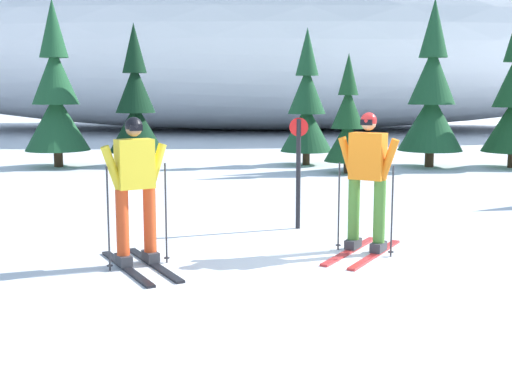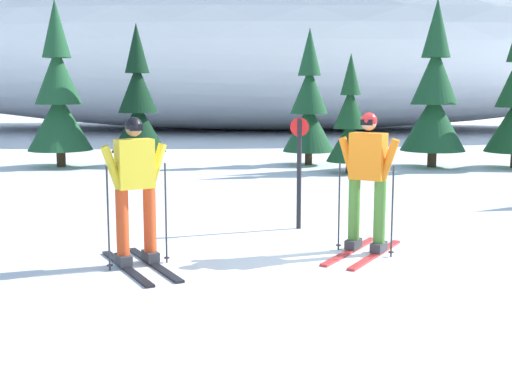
{
  "view_description": "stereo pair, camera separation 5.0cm",
  "coord_description": "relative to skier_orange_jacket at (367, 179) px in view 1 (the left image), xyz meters",
  "views": [
    {
      "loc": [
        -0.61,
        -7.39,
        2.06
      ],
      "look_at": [
        -0.75,
        0.36,
        0.95
      ],
      "focal_mm": 44.87,
      "sensor_mm": 36.0,
      "label": 1
    },
    {
      "loc": [
        -0.56,
        -7.39,
        2.06
      ],
      "look_at": [
        -0.75,
        0.36,
        0.95
      ],
      "focal_mm": 44.87,
      "sensor_mm": 36.0,
      "label": 2
    }
  ],
  "objects": [
    {
      "name": "pine_tree_left",
      "position": [
        -4.92,
        9.62,
        0.69
      ],
      "size": [
        1.52,
        1.52,
        3.92
      ],
      "color": "#47301E",
      "rests_on": "ground"
    },
    {
      "name": "pine_tree_far_left",
      "position": [
        -7.05,
        9.39,
        0.95
      ],
      "size": [
        1.75,
        1.75,
        4.54
      ],
      "color": "#47301E",
      "rests_on": "ground"
    },
    {
      "name": "pine_tree_center_right",
      "position": [
        3.2,
        9.53,
        0.95
      ],
      "size": [
        1.75,
        1.75,
        4.54
      ],
      "color": "#47301E",
      "rests_on": "ground"
    },
    {
      "name": "pine_tree_center",
      "position": [
        0.75,
        8.13,
        0.31
      ],
      "size": [
        1.16,
        1.16,
        3.02
      ],
      "color": "#47301E",
      "rests_on": "ground"
    },
    {
      "name": "skier_yellow_jacket",
      "position": [
        -2.82,
        -0.69,
        -0.02
      ],
      "size": [
        1.23,
        1.67,
        1.77
      ],
      "color": "black",
      "rests_on": "ground"
    },
    {
      "name": "ground_plane",
      "position": [
        -0.66,
        -0.7,
        -0.95
      ],
      "size": [
        120.0,
        120.0,
        0.0
      ],
      "primitive_type": "plane",
      "color": "white"
    },
    {
      "name": "snow_ridge_background",
      "position": [
        -1.69,
        27.25,
        3.79
      ],
      "size": [
        49.47,
        20.4,
        9.49
      ],
      "primitive_type": "ellipsoid",
      "color": "white",
      "rests_on": "ground"
    },
    {
      "name": "trail_marker_post",
      "position": [
        -0.8,
        1.44,
        -0.01
      ],
      "size": [
        0.28,
        0.07,
        1.68
      ],
      "color": "black",
      "rests_on": "ground"
    },
    {
      "name": "pine_tree_center_left",
      "position": [
        -0.17,
        10.0,
        0.64
      ],
      "size": [
        1.48,
        1.48,
        3.82
      ],
      "color": "#47301E",
      "rests_on": "ground"
    },
    {
      "name": "skier_orange_jacket",
      "position": [
        0.0,
        0.0,
        0.0
      ],
      "size": [
        1.2,
        1.66,
        1.8
      ],
      "color": "red",
      "rests_on": "ground"
    }
  ]
}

